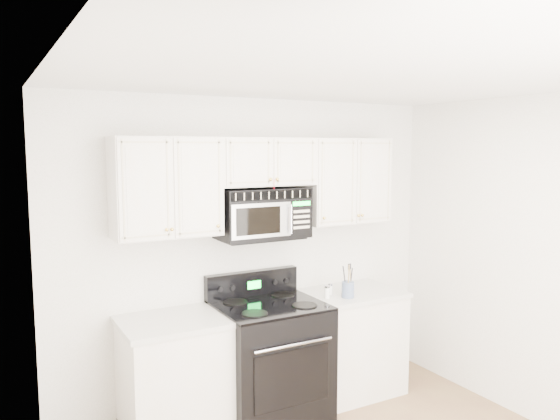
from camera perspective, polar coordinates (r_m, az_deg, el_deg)
room at (r=3.28m, az=11.25°, el=-9.34°), size 3.51×3.51×2.61m
base_cabinet_left at (r=4.40m, az=-10.51°, el=-17.20°), size 0.86×0.65×0.92m
base_cabinet_right at (r=5.09m, az=7.35°, el=-13.78°), size 0.86×0.65×0.92m
range at (r=4.61m, az=-1.13°, el=-15.16°), size 0.85×0.76×1.14m
upper_cabinets at (r=4.48m, az=-1.77°, el=3.26°), size 2.44×0.37×0.75m
microwave at (r=4.48m, az=-1.85°, el=-0.32°), size 0.74×0.42×0.41m
utensil_crock at (r=4.72m, az=7.11°, el=-8.20°), size 0.11×0.11×0.29m
shaker_salt at (r=4.80m, az=5.28°, el=-8.22°), size 0.04×0.04×0.10m
shaker_pepper at (r=4.68m, az=4.95°, el=-8.53°), size 0.05×0.05×0.11m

